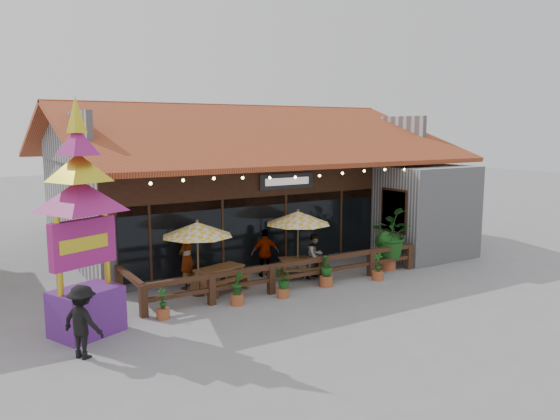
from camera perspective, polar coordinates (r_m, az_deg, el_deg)
ground at (r=18.73m, az=4.94°, el=-7.15°), size 100.00×100.00×0.00m
restaurant_building at (r=23.96m, az=-3.93°, el=1.67°), size 15.50×14.73×6.09m
patio_railing at (r=17.14m, az=-0.61°, el=-6.46°), size 10.00×2.60×0.92m
umbrella_left at (r=16.59m, az=-8.64°, el=-2.03°), size 2.26×2.26×2.33m
umbrella_right at (r=18.28m, az=1.89°, el=-0.84°), size 2.54×2.54×2.38m
picnic_table_left at (r=17.34m, az=-6.36°, el=-6.72°), size 1.85×1.70×0.74m
picnic_table_right at (r=18.70m, az=2.15°, el=-5.69°), size 1.74×1.62×0.68m
thai_sign_tower at (r=13.89m, az=-20.10°, el=0.77°), size 3.03×3.03×6.23m
tropical_plant at (r=19.98m, az=11.28°, el=-2.63°), size 1.93×2.02×2.17m
diner_a at (r=17.57m, az=-9.71°, el=-4.97°), size 0.85×0.82×1.97m
diner_b at (r=18.60m, az=3.68°, el=-4.82°), size 0.88×0.78×1.53m
diner_c at (r=18.70m, az=-1.54°, el=-4.52°), size 1.05×0.70×1.66m
pedestrian at (r=13.00m, az=-19.94°, el=-10.92°), size 1.10×1.23×1.66m
planter_a at (r=15.09m, az=-12.15°, el=-9.76°), size 0.36×0.35×0.86m
planter_b at (r=15.90m, az=-4.49°, el=-8.33°), size 0.45×0.46×0.98m
planter_c at (r=16.49m, az=0.31°, el=-7.47°), size 0.69×0.66×0.89m
planter_d at (r=17.70m, az=4.87°, el=-6.35°), size 0.56×0.56×1.06m
planter_e at (r=18.67m, az=10.17°, el=-6.06°), size 0.38×0.38×0.93m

